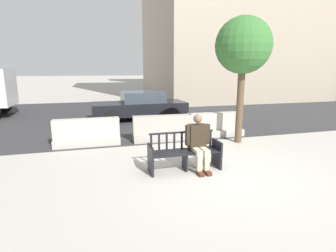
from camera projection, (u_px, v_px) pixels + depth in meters
ground_plane at (222, 173)px, 6.04m from camera, size 200.00×200.00×0.00m
street_asphalt at (149, 113)px, 14.25m from camera, size 120.00×12.00×0.01m
street_bench at (184, 153)px, 6.16m from camera, size 1.69×0.53×0.88m
seated_person at (199, 141)px, 6.12m from camera, size 0.58×0.72×1.31m
jersey_barrier_centre at (163, 130)px, 8.78m from camera, size 2.03×0.78×0.84m
jersey_barrier_left at (87, 134)px, 8.21m from camera, size 2.00×0.69×0.84m
jersey_barrier_right at (215, 127)px, 9.32m from camera, size 2.01×0.71×0.84m
street_tree at (243, 47)px, 7.95m from camera, size 1.72×1.72×3.91m
car_sedan_mid at (140, 106)px, 12.38m from camera, size 4.38×2.00×1.31m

